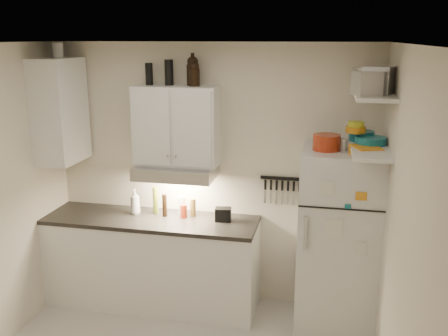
# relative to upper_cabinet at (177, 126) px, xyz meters

# --- Properties ---
(ceiling) EXTENTS (3.20, 3.00, 0.02)m
(ceiling) POSITION_rel_upper_cabinet_xyz_m (0.30, -1.33, 0.78)
(ceiling) COLOR white
(ceiling) RESTS_ON ground
(back_wall) EXTENTS (3.20, 0.02, 2.60)m
(back_wall) POSITION_rel_upper_cabinet_xyz_m (0.30, 0.18, -0.53)
(back_wall) COLOR beige
(back_wall) RESTS_ON ground
(right_wall) EXTENTS (0.02, 3.00, 2.60)m
(right_wall) POSITION_rel_upper_cabinet_xyz_m (1.91, -1.33, -0.53)
(right_wall) COLOR beige
(right_wall) RESTS_ON ground
(base_cabinet) EXTENTS (2.10, 0.60, 0.88)m
(base_cabinet) POSITION_rel_upper_cabinet_xyz_m (-0.25, -0.14, -1.39)
(base_cabinet) COLOR white
(base_cabinet) RESTS_ON floor
(countertop) EXTENTS (2.10, 0.62, 0.04)m
(countertop) POSITION_rel_upper_cabinet_xyz_m (-0.25, -0.14, -0.93)
(countertop) COLOR black
(countertop) RESTS_ON base_cabinet
(upper_cabinet) EXTENTS (0.80, 0.33, 0.75)m
(upper_cabinet) POSITION_rel_upper_cabinet_xyz_m (0.00, 0.00, 0.00)
(upper_cabinet) COLOR white
(upper_cabinet) RESTS_ON back_wall
(side_cabinet) EXTENTS (0.33, 0.55, 1.00)m
(side_cabinet) POSITION_rel_upper_cabinet_xyz_m (-1.14, -0.14, 0.12)
(side_cabinet) COLOR white
(side_cabinet) RESTS_ON left_wall
(range_hood) EXTENTS (0.76, 0.46, 0.12)m
(range_hood) POSITION_rel_upper_cabinet_xyz_m (0.00, -0.06, -0.44)
(range_hood) COLOR silver
(range_hood) RESTS_ON back_wall
(fridge) EXTENTS (0.70, 0.68, 1.70)m
(fridge) POSITION_rel_upper_cabinet_xyz_m (1.55, -0.18, -0.98)
(fridge) COLOR silver
(fridge) RESTS_ON floor
(shelf_hi) EXTENTS (0.30, 0.95, 0.03)m
(shelf_hi) POSITION_rel_upper_cabinet_xyz_m (1.75, -0.31, 0.38)
(shelf_hi) COLOR white
(shelf_hi) RESTS_ON right_wall
(shelf_lo) EXTENTS (0.30, 0.95, 0.03)m
(shelf_lo) POSITION_rel_upper_cabinet_xyz_m (1.75, -0.31, -0.07)
(shelf_lo) COLOR white
(shelf_lo) RESTS_ON right_wall
(knife_strip) EXTENTS (0.42, 0.02, 0.03)m
(knife_strip) POSITION_rel_upper_cabinet_xyz_m (1.00, 0.15, -0.51)
(knife_strip) COLOR black
(knife_strip) RESTS_ON back_wall
(dutch_oven) EXTENTS (0.29, 0.29, 0.14)m
(dutch_oven) POSITION_rel_upper_cabinet_xyz_m (1.40, -0.22, -0.06)
(dutch_oven) COLOR #A22C12
(dutch_oven) RESTS_ON fridge
(book_stack) EXTENTS (0.27, 0.30, 0.08)m
(book_stack) POSITION_rel_upper_cabinet_xyz_m (1.72, -0.40, -0.08)
(book_stack) COLOR orange
(book_stack) RESTS_ON fridge
(spice_jar) EXTENTS (0.08, 0.08, 0.10)m
(spice_jar) POSITION_rel_upper_cabinet_xyz_m (1.55, -0.20, -0.07)
(spice_jar) COLOR silver
(spice_jar) RESTS_ON fridge
(stock_pot) EXTENTS (0.29, 0.29, 0.18)m
(stock_pot) POSITION_rel_upper_cabinet_xyz_m (1.71, -0.07, 0.48)
(stock_pot) COLOR silver
(stock_pot) RESTS_ON shelf_hi
(tin_a) EXTENTS (0.26, 0.25, 0.21)m
(tin_a) POSITION_rel_upper_cabinet_xyz_m (1.77, -0.45, 0.49)
(tin_a) COLOR #AAAAAD
(tin_a) RESTS_ON shelf_hi
(tin_b) EXTENTS (0.23, 0.23, 0.18)m
(tin_b) POSITION_rel_upper_cabinet_xyz_m (1.68, -0.57, 0.48)
(tin_b) COLOR #AAAAAD
(tin_b) RESTS_ON shelf_hi
(bowl_teal) EXTENTS (0.21, 0.21, 0.09)m
(bowl_teal) POSITION_rel_upper_cabinet_xyz_m (1.69, -0.12, -0.01)
(bowl_teal) COLOR #156A77
(bowl_teal) RESTS_ON shelf_lo
(bowl_orange) EXTENTS (0.17, 0.17, 0.05)m
(bowl_orange) POSITION_rel_upper_cabinet_xyz_m (1.64, -0.20, 0.06)
(bowl_orange) COLOR #C47812
(bowl_orange) RESTS_ON bowl_teal
(bowl_yellow) EXTENTS (0.13, 0.13, 0.04)m
(bowl_yellow) POSITION_rel_upper_cabinet_xyz_m (1.64, -0.20, 0.11)
(bowl_yellow) COLOR gold
(bowl_yellow) RESTS_ON bowl_orange
(plates) EXTENTS (0.33, 0.33, 0.06)m
(plates) POSITION_rel_upper_cabinet_xyz_m (1.76, -0.26, -0.02)
(plates) COLOR #156A77
(plates) RESTS_ON shelf_lo
(growler_a) EXTENTS (0.15, 0.15, 0.28)m
(growler_a) POSITION_rel_upper_cabinet_xyz_m (0.15, 0.06, 0.51)
(growler_a) COLOR black
(growler_a) RESTS_ON upper_cabinet
(growler_b) EXTENTS (0.12, 0.12, 0.23)m
(growler_b) POSITION_rel_upper_cabinet_xyz_m (0.18, -0.00, 0.49)
(growler_b) COLOR black
(growler_b) RESTS_ON upper_cabinet
(thermos_a) EXTENTS (0.10, 0.10, 0.24)m
(thermos_a) POSITION_rel_upper_cabinet_xyz_m (-0.08, 0.05, 0.49)
(thermos_a) COLOR black
(thermos_a) RESTS_ON upper_cabinet
(thermos_b) EXTENTS (0.08, 0.08, 0.21)m
(thermos_b) POSITION_rel_upper_cabinet_xyz_m (-0.27, 0.02, 0.48)
(thermos_b) COLOR black
(thermos_b) RESTS_ON upper_cabinet
(side_jar) EXTENTS (0.11, 0.11, 0.14)m
(side_jar) POSITION_rel_upper_cabinet_xyz_m (-1.13, -0.09, 0.70)
(side_jar) COLOR silver
(side_jar) RESTS_ON side_cabinet
(soap_bottle) EXTENTS (0.13, 0.13, 0.29)m
(soap_bottle) POSITION_rel_upper_cabinet_xyz_m (-0.44, -0.05, -0.76)
(soap_bottle) COLOR white
(soap_bottle) RESTS_ON countertop
(pepper_mill) EXTENTS (0.06, 0.06, 0.18)m
(pepper_mill) POSITION_rel_upper_cabinet_xyz_m (0.14, 0.01, -0.81)
(pepper_mill) COLOR brown
(pepper_mill) RESTS_ON countertop
(oil_bottle) EXTENTS (0.07, 0.07, 0.28)m
(oil_bottle) POSITION_rel_upper_cabinet_xyz_m (-0.24, 0.00, -0.77)
(oil_bottle) COLOR #5F6B1A
(oil_bottle) RESTS_ON countertop
(vinegar_bottle) EXTENTS (0.06, 0.06, 0.23)m
(vinegar_bottle) POSITION_rel_upper_cabinet_xyz_m (-0.13, -0.06, -0.79)
(vinegar_bottle) COLOR black
(vinegar_bottle) RESTS_ON countertop
(clear_bottle) EXTENTS (0.09, 0.09, 0.20)m
(clear_bottle) POSITION_rel_upper_cabinet_xyz_m (0.03, 0.01, -0.81)
(clear_bottle) COLOR silver
(clear_bottle) RESTS_ON countertop
(red_jar) EXTENTS (0.07, 0.07, 0.13)m
(red_jar) POSITION_rel_upper_cabinet_xyz_m (0.06, -0.05, -0.84)
(red_jar) COLOR #A22C12
(red_jar) RESTS_ON countertop
(caddy) EXTENTS (0.16, 0.13, 0.13)m
(caddy) POSITION_rel_upper_cabinet_xyz_m (0.46, -0.06, -0.84)
(caddy) COLOR black
(caddy) RESTS_ON countertop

